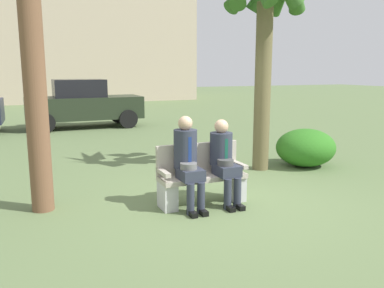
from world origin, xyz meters
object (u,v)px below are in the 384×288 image
Objects in this scene: seated_man_right at (224,157)px; seated_man_left at (188,158)px; parked_car_far at (83,104)px; building_backdrop at (94,16)px; shrub_near_bench at (306,148)px; park_bench at (201,178)px; palm_tree_tall at (266,10)px.

seated_man_left is at bearing 179.23° from seated_man_right.
seated_man_left is 9.16m from parked_car_far.
seated_man_right is 0.10× the size of building_backdrop.
park_bench is at bearing -156.48° from shrub_near_bench.
seated_man_right is 3.34m from palm_tree_tall.
park_bench is at bearing -96.31° from building_backdrop.
shrub_near_bench is (3.00, 1.30, 0.00)m from park_bench.
palm_tree_tall is 1.12× the size of parked_car_far.
palm_tree_tall reaches higher than seated_man_right.
building_backdrop reaches higher than seated_man_left.
palm_tree_tall is at bearing 35.92° from park_bench.
seated_man_left is at bearing -89.08° from parked_car_far.
building_backdrop reaches higher than seated_man_right.
building_backdrop is at bearing 84.47° from seated_man_right.
palm_tree_tall is at bearing 43.05° from seated_man_right.
seated_man_right is 0.29× the size of palm_tree_tall.
seated_man_right is (0.58, -0.01, -0.04)m from seated_man_left.
seated_man_left reaches higher than shrub_near_bench.
shrub_near_bench is at bearing -8.49° from palm_tree_tall.
shrub_near_bench is 22.89m from building_backdrop.
seated_man_left reaches higher than seated_man_right.
seated_man_left is 24.37m from building_backdrop.
seated_man_right is at bearing -136.95° from palm_tree_tall.
park_bench is 0.98× the size of seated_man_left.
seated_man_left is at bearing -156.45° from shrub_near_bench.
parked_car_far is (-2.42, 7.59, -2.28)m from palm_tree_tall.
palm_tree_tall is 2.90m from shrub_near_bench.
park_bench is at bearing 157.95° from seated_man_right.
seated_man_right is 1.00× the size of shrub_near_bench.
park_bench is 1.04× the size of shrub_near_bench.
seated_man_right is at bearing -0.77° from seated_man_left.
building_backdrop is (-0.39, 22.26, 5.29)m from shrub_near_bench.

